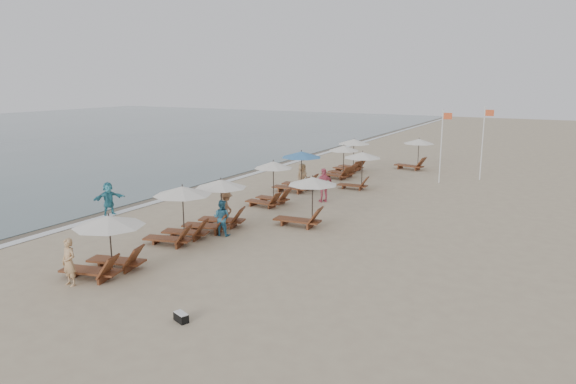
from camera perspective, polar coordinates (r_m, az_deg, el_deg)
The scene contains 22 objects.
ground at distance 18.55m, azimuth 0.43°, elevation -8.27°, with size 160.00×160.00×0.00m, color tan.
wet_sand_band at distance 33.35m, azimuth -10.41°, elevation 0.77°, with size 3.20×140.00×0.01m, color #6B5E4C.
foam_line at distance 32.56m, azimuth -8.63°, elevation 0.58°, with size 0.50×140.00×0.02m, color white.
lounger_station_0 at distance 18.74m, azimuth -19.17°, elevation -5.36°, with size 2.72×2.37×2.06m.
lounger_station_1 at distance 21.54m, azimuth -11.73°, elevation -2.30°, with size 2.64×2.33×2.32m.
lounger_station_2 at distance 23.14m, azimuth -7.75°, elevation -1.44°, with size 2.70×2.39×2.25m.
lounger_station_3 at distance 27.33m, azimuth -1.99°, elevation 0.87°, with size 2.38×2.02×2.33m.
lounger_station_4 at distance 30.89m, azimuth 1.03°, elevation 2.22°, with size 2.76×2.38×2.36m.
lounger_station_5 at distance 35.20m, azimuth 5.69°, elevation 3.23°, with size 2.49×2.20×2.17m.
lounger_station_6 at distance 37.71m, azimuth 6.83°, elevation 4.05°, with size 2.58×2.30×2.32m.
inland_station_0 at distance 23.41m, azimuth 1.88°, elevation -0.62°, with size 2.82×2.24×2.22m.
inland_station_1 at distance 31.63m, azimuth 7.70°, elevation 2.96°, with size 2.54×2.24×2.22m.
inland_station_2 at distance 39.35m, azimuth 13.53°, elevation 4.28°, with size 2.83×2.24×2.22m.
beachgoer_near at distance 18.23m, azimuth -22.67°, elevation -7.03°, with size 0.57×0.37×1.56m, color tan.
beachgoer_mid_a at distance 22.28m, azimuth -7.20°, elevation -2.78°, with size 0.75×0.58×1.53m, color teal.
beachgoer_mid_b at distance 23.77m, azimuth -6.68°, elevation -1.76°, with size 1.02×0.59×1.58m, color #9A714E.
beachgoer_far_a at distance 28.13m, azimuth 3.92°, elevation 0.74°, with size 1.07×0.45×1.83m, color #CD5269.
beachgoer_far_b at distance 31.13m, azimuth 1.53°, elevation 1.66°, with size 0.78×0.51×1.61m, color tan.
waterline_walker at distance 26.83m, azimuth -18.88°, elevation -0.70°, with size 1.50×0.48×1.62m, color teal.
duffel_bag at distance 14.99m, azimuth -11.51°, elevation -13.15°, with size 0.51×0.38×0.26m.
flag_pole_near at distance 34.46m, azimuth 16.35°, elevation 5.16°, with size 0.60×0.08×4.63m.
flag_pole_far at distance 36.32m, azimuth 20.42°, elevation 5.33°, with size 0.59×0.08×4.76m.
Camera 1 is at (8.23, -15.31, 6.48)m, focal length 32.78 mm.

